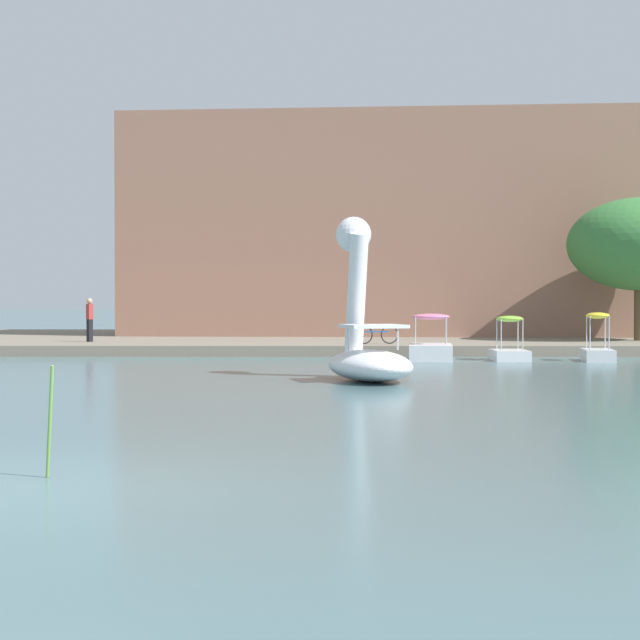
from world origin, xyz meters
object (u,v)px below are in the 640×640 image
pedal_boat_pink (431,347)px  pedal_boat_lime (510,347)px  person_on_path (90,319)px  swan_boat (366,337)px  pedal_boat_yellow (598,347)px  bicycle_parked (377,335)px  parked_van (627,315)px  tree_willow_near_path (362,243)px  tree_broadleaf_left (640,244)px

pedal_boat_pink → pedal_boat_lime: (2.51, -0.12, -0.01)m
person_on_path → pedal_boat_lime: bearing=-20.2°
person_on_path → swan_boat: bearing=-52.5°
swan_boat → pedal_boat_yellow: size_ratio=2.11×
pedal_boat_pink → bicycle_parked: 3.90m
person_on_path → bicycle_parked: (10.90, -1.80, -0.55)m
parked_van → pedal_boat_yellow: bearing=-111.7°
swan_boat → tree_willow_near_path: 21.97m
swan_boat → pedal_boat_lime: size_ratio=2.24×
tree_willow_near_path → tree_broadleaf_left: (10.70, -7.19, -0.56)m
pedal_boat_pink → tree_broadleaf_left: (9.04, 6.73, 3.74)m
pedal_boat_lime → person_on_path: (-14.96, 5.49, 0.83)m
swan_boat → bicycle_parked: bearing=85.6°
pedal_boat_pink → pedal_boat_yellow: (5.23, -0.46, 0.00)m
bicycle_parked → pedal_boat_yellow: bearing=-30.7°
pedal_boat_lime → parked_van: (8.13, 13.25, 0.89)m
pedal_boat_yellow → parked_van: (5.42, 13.59, 0.88)m
swan_boat → pedal_boat_pink: size_ratio=1.58×
pedal_boat_lime → pedal_boat_yellow: size_ratio=0.94×
pedal_boat_pink → bicycle_parked: pedal_boat_pink is taller
bicycle_parked → parked_van: 15.50m
tree_broadleaf_left → bicycle_parked: size_ratio=4.70×
tree_willow_near_path → person_on_path: tree_willow_near_path is taller
swan_boat → tree_willow_near_path: tree_willow_near_path is taller
parked_van → swan_boat: bearing=-122.1°
pedal_boat_pink → bicycle_parked: bearing=113.5°
person_on_path → tree_broadleaf_left: bearing=3.6°
tree_willow_near_path → person_on_path: size_ratio=5.09×
pedal_boat_pink → pedal_boat_yellow: size_ratio=1.34×
tree_broadleaf_left → tree_willow_near_path: bearing=146.1°
swan_boat → parked_van: bearing=57.9°
pedal_boat_lime → parked_van: bearing=58.5°
swan_boat → tree_willow_near_path: bearing=88.0°
pedal_boat_lime → tree_broadleaf_left: 10.18m
pedal_boat_yellow → person_on_path: person_on_path is taller
person_on_path → parked_van: 24.35m
swan_boat → tree_willow_near_path: size_ratio=0.47×
swan_boat → person_on_path: 16.49m
pedal_boat_lime → pedal_boat_pink: bearing=177.2°
tree_willow_near_path → person_on_path: (-10.78, -8.55, -3.47)m
pedal_boat_pink → pedal_boat_yellow: pedal_boat_yellow is taller
tree_willow_near_path → pedal_boat_yellow: bearing=-64.4°
pedal_boat_pink → bicycle_parked: size_ratio=1.57×
tree_broadleaf_left → pedal_boat_lime: bearing=-133.6°
tree_willow_near_path → person_on_path: 14.19m
pedal_boat_pink → parked_van: parked_van is taller
person_on_path → bicycle_parked: person_on_path is taller
pedal_boat_pink → pedal_boat_lime: size_ratio=1.42×
pedal_boat_lime → pedal_boat_yellow: pedal_boat_yellow is taller
swan_boat → tree_broadleaf_left: 18.71m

